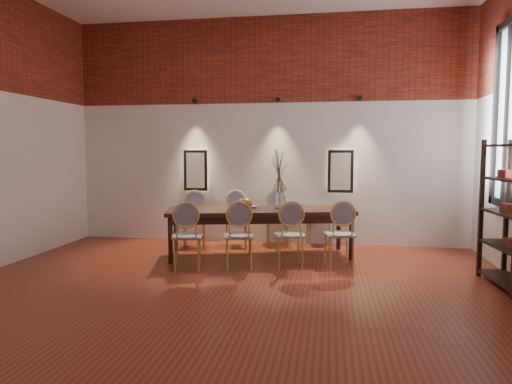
# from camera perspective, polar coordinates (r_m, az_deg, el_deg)

# --- Properties ---
(floor) EXTENTS (7.00, 7.00, 0.02)m
(floor) POSITION_cam_1_polar(r_m,az_deg,el_deg) (5.02, -4.32, -14.23)
(floor) COLOR maroon
(floor) RESTS_ON ground
(wall_back) EXTENTS (7.00, 0.10, 4.00)m
(wall_back) POSITION_cam_1_polar(r_m,az_deg,el_deg) (8.23, 1.42, 7.56)
(wall_back) COLOR silver
(wall_back) RESTS_ON ground
(brick_band_back) EXTENTS (7.00, 0.02, 1.50)m
(brick_band_back) POSITION_cam_1_polar(r_m,az_deg,el_deg) (8.31, 1.37, 16.23)
(brick_band_back) COLOR maroon
(brick_band_back) RESTS_ON ground
(niche_left) EXTENTS (0.36, 0.06, 0.66)m
(niche_left) POSITION_cam_1_polar(r_m,az_deg,el_deg) (8.41, -7.50, 2.70)
(niche_left) COLOR #FFEAC6
(niche_left) RESTS_ON wall_back
(niche_right) EXTENTS (0.36, 0.06, 0.66)m
(niche_right) POSITION_cam_1_polar(r_m,az_deg,el_deg) (8.06, 10.52, 2.55)
(niche_right) COLOR #FFEAC6
(niche_right) RESTS_ON wall_back
(spot_fixture_left) EXTENTS (0.08, 0.10, 0.08)m
(spot_fixture_left) POSITION_cam_1_polar(r_m,az_deg,el_deg) (8.42, -7.66, 11.22)
(spot_fixture_left) COLOR black
(spot_fixture_left) RESTS_ON wall_back
(spot_fixture_mid) EXTENTS (0.08, 0.10, 0.08)m
(spot_fixture_mid) POSITION_cam_1_polar(r_m,az_deg,el_deg) (8.12, 2.73, 11.49)
(spot_fixture_mid) COLOR black
(spot_fixture_mid) RESTS_ON wall_back
(spot_fixture_right) EXTENTS (0.08, 0.10, 0.08)m
(spot_fixture_right) POSITION_cam_1_polar(r_m,az_deg,el_deg) (8.08, 12.84, 11.39)
(spot_fixture_right) COLOR black
(spot_fixture_right) RESTS_ON wall_back
(window_glass) EXTENTS (0.02, 0.78, 2.38)m
(window_glass) POSITION_cam_1_polar(r_m,az_deg,el_deg) (7.02, 29.04, 8.57)
(window_glass) COLOR silver
(window_glass) RESTS_ON wall_right
(window_frame) EXTENTS (0.08, 0.90, 2.50)m
(window_frame) POSITION_cam_1_polar(r_m,az_deg,el_deg) (7.01, 28.89, 8.58)
(window_frame) COLOR black
(window_frame) RESTS_ON wall_right
(window_mullion) EXTENTS (0.06, 0.06, 2.40)m
(window_mullion) POSITION_cam_1_polar(r_m,az_deg,el_deg) (7.01, 28.89, 8.58)
(window_mullion) COLOR black
(window_mullion) RESTS_ON wall_right
(dining_table) EXTENTS (3.00, 1.55, 0.75)m
(dining_table) POSITION_cam_1_polar(r_m,az_deg,el_deg) (7.20, 0.51, -5.07)
(dining_table) COLOR #321A13
(dining_table) RESTS_ON floor
(chair_near_a) EXTENTS (0.53, 0.53, 0.94)m
(chair_near_a) POSITION_cam_1_polar(r_m,az_deg,el_deg) (6.46, -8.58, -5.47)
(chair_near_a) COLOR tan
(chair_near_a) RESTS_ON floor
(chair_near_b) EXTENTS (0.53, 0.53, 0.94)m
(chair_near_b) POSITION_cam_1_polar(r_m,az_deg,el_deg) (6.44, -2.17, -5.44)
(chair_near_b) COLOR tan
(chair_near_b) RESTS_ON floor
(chair_near_c) EXTENTS (0.53, 0.53, 0.94)m
(chair_near_c) POSITION_cam_1_polar(r_m,az_deg,el_deg) (6.50, 4.19, -5.35)
(chair_near_c) COLOR tan
(chair_near_c) RESTS_ON floor
(chair_near_d) EXTENTS (0.53, 0.53, 0.94)m
(chair_near_d) POSITION_cam_1_polar(r_m,az_deg,el_deg) (6.64, 10.36, -5.20)
(chair_near_d) COLOR tan
(chair_near_d) RESTS_ON floor
(chair_far_a) EXTENTS (0.53, 0.53, 0.94)m
(chair_far_a) POSITION_cam_1_polar(r_m,az_deg,el_deg) (7.91, -7.72, -3.50)
(chair_far_a) COLOR tan
(chair_far_a) RESTS_ON floor
(chair_far_b) EXTENTS (0.53, 0.53, 0.94)m
(chair_far_b) POSITION_cam_1_polar(r_m,az_deg,el_deg) (7.90, -2.51, -3.47)
(chair_far_b) COLOR tan
(chair_far_b) RESTS_ON floor
(chair_far_c) EXTENTS (0.53, 0.53, 0.94)m
(chair_far_c) POSITION_cam_1_polar(r_m,az_deg,el_deg) (7.95, 2.68, -3.42)
(chair_far_c) COLOR tan
(chair_far_c) RESTS_ON floor
(chair_far_d) EXTENTS (0.53, 0.53, 0.94)m
(chair_far_d) POSITION_cam_1_polar(r_m,az_deg,el_deg) (8.06, 7.76, -3.34)
(chair_far_d) COLOR tan
(chair_far_d) RESTS_ON floor
(vase) EXTENTS (0.14, 0.14, 0.30)m
(vase) POSITION_cam_1_polar(r_m,az_deg,el_deg) (7.16, 2.90, -0.90)
(vase) COLOR silver
(vase) RESTS_ON dining_table
(dried_branches) EXTENTS (0.50, 0.50, 0.70)m
(dried_branches) POSITION_cam_1_polar(r_m,az_deg,el_deg) (7.12, 2.92, 2.70)
(dried_branches) COLOR #433925
(dried_branches) RESTS_ON vase
(bowl) EXTENTS (0.24, 0.24, 0.18)m
(bowl) POSITION_cam_1_polar(r_m,az_deg,el_deg) (7.07, -1.45, -1.46)
(bowl) COLOR #583214
(bowl) RESTS_ON dining_table
(book) EXTENTS (0.29, 0.23, 0.03)m
(book) POSITION_cam_1_polar(r_m,az_deg,el_deg) (7.24, -1.00, -1.89)
(book) COLOR #982C68
(book) RESTS_ON dining_table
(shelving_rack) EXTENTS (0.46, 1.03, 1.80)m
(shelving_rack) POSITION_cam_1_polar(r_m,az_deg,el_deg) (6.29, 29.27, -2.39)
(shelving_rack) COLOR black
(shelving_rack) RESTS_ON floor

